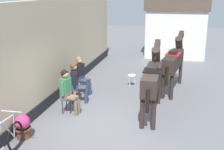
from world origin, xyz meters
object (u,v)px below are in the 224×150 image
Objects in this scene: saddled_horse_near at (153,77)px; leaning_bicycle at (3,146)px; saddled_horse_far at (174,60)px; flower_planter_near at (23,126)px; seated_visitor_middle at (76,81)px; spare_stool_white at (132,76)px; seated_visitor_near at (67,89)px; seated_visitor_far at (81,73)px; satchel_bag at (84,82)px.

saddled_horse_near reaches higher than leaning_bicycle.
saddled_horse_far reaches higher than flower_planter_near.
seated_visitor_middle reaches higher than spare_stool_white.
seated_visitor_near is 1.00× the size of seated_visitor_far.
saddled_horse_near is at bearing 13.03° from seated_visitor_near.
seated_visitor_far reaches higher than leaning_bicycle.
leaning_bicycle is 6.29× the size of satchel_bag.
seated_visitor_middle is at bearing -145.83° from saddled_horse_far.
leaning_bicycle is at bearing 90.20° from satchel_bag.
seated_visitor_far is at bearing 156.01° from saddled_horse_near.
saddled_horse_near reaches higher than seated_visitor_far.
seated_visitor_far is 4.96× the size of satchel_bag.
flower_planter_near is at bearing -127.30° from saddled_horse_far.
saddled_horse_far reaches higher than leaning_bicycle.
saddled_horse_near reaches higher than seated_visitor_middle.
saddled_horse_far is 4.66× the size of flower_planter_near.
seated_visitor_middle is 2.60m from saddled_horse_near.
flower_planter_near is at bearing -142.74° from saddled_horse_near.
leaning_bicycle is (0.15, -1.08, 0.06)m from flower_planter_near.
saddled_horse_near reaches higher than satchel_bag.
saddled_horse_far reaches higher than spare_stool_white.
spare_stool_white is at bearing 178.81° from saddled_horse_far.
saddled_horse_far is (3.24, 1.23, 0.38)m from seated_visitor_far.
saddled_horse_far reaches higher than seated_visitor_near.
seated_visitor_middle is 3.76m from leaning_bicycle.
spare_stool_white is (2.04, 4.79, 0.07)m from flower_planter_near.
saddled_horse_far is at bearing 44.43° from seated_visitor_near.
seated_visitor_middle is 3.77m from saddled_horse_far.
seated_visitor_far is at bearing 83.76° from flower_planter_near.
seated_visitor_middle is 2.66m from spare_stool_white.
satchel_bag is at bearing 104.04° from seated_visitor_far.
spare_stool_white is (1.89, 5.87, 0.00)m from leaning_bicycle.
flower_planter_near is 4.55m from satchel_bag.
seated_visitor_middle is at bearing -81.53° from seated_visitor_far.
seated_visitor_near reaches higher than spare_stool_white.
leaning_bicycle reaches higher than satchel_bag.
saddled_horse_near and saddled_horse_far have the same top height.
saddled_horse_near is (2.55, -0.32, 0.38)m from seated_visitor_middle.
seated_visitor_near is 4.31m from saddled_horse_far.
seated_visitor_far is 4.62m from leaning_bicycle.
saddled_horse_near is 6.51× the size of spare_stool_white.
flower_planter_near is 0.36× the size of leaning_bicycle.
saddled_horse_far is at bearing 77.04° from saddled_horse_near.
leaning_bicycle is 3.83× the size of spare_stool_white.
spare_stool_white is (1.52, 2.14, -0.38)m from seated_visitor_middle.
satchel_bag is (-0.26, 1.02, -0.68)m from seated_visitor_far.
seated_visitor_near is at bearing -116.03° from spare_stool_white.
seated_visitor_middle is at bearing 172.94° from saddled_horse_near.
flower_planter_near is (-0.56, -1.75, -0.44)m from seated_visitor_near.
saddled_horse_far is 1.75m from spare_stool_white.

